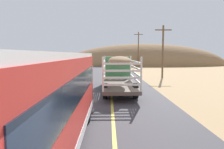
{
  "coord_description": "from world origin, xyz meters",
  "views": [
    {
      "loc": [
        -0.21,
        -1.83,
        3.19
      ],
      "look_at": [
        0.0,
        11.13,
        1.91
      ],
      "focal_mm": 33.23,
      "sensor_mm": 36.0,
      "label": 1
    }
  ],
  "objects_px": {
    "livestock_truck": "(118,69)",
    "bus": "(40,101)",
    "power_pole_far": "(138,48)",
    "boulder_far_horizon": "(8,75)",
    "power_pole_mid": "(163,50)"
  },
  "relations": [
    {
      "from": "power_pole_mid",
      "to": "bus",
      "type": "bearing_deg",
      "value": -113.55
    },
    {
      "from": "livestock_truck",
      "to": "bus",
      "type": "relative_size",
      "value": 0.97
    },
    {
      "from": "power_pole_mid",
      "to": "boulder_far_horizon",
      "type": "distance_m",
      "value": 21.79
    },
    {
      "from": "livestock_truck",
      "to": "power_pole_far",
      "type": "relative_size",
      "value": 1.13
    },
    {
      "from": "bus",
      "to": "power_pole_mid",
      "type": "bearing_deg",
      "value": 66.45
    },
    {
      "from": "power_pole_mid",
      "to": "boulder_far_horizon",
      "type": "height_order",
      "value": "power_pole_mid"
    },
    {
      "from": "bus",
      "to": "boulder_far_horizon",
      "type": "distance_m",
      "value": 25.96
    },
    {
      "from": "bus",
      "to": "boulder_far_horizon",
      "type": "height_order",
      "value": "bus"
    },
    {
      "from": "power_pole_mid",
      "to": "boulder_far_horizon",
      "type": "xyz_separation_m",
      "value": [
        -21.47,
        1.36,
        -3.46
      ]
    },
    {
      "from": "livestock_truck",
      "to": "power_pole_far",
      "type": "bearing_deg",
      "value": 78.57
    },
    {
      "from": "bus",
      "to": "power_pole_mid",
      "type": "height_order",
      "value": "power_pole_mid"
    },
    {
      "from": "power_pole_far",
      "to": "boulder_far_horizon",
      "type": "distance_m",
      "value": 30.89
    },
    {
      "from": "power_pole_far",
      "to": "boulder_far_horizon",
      "type": "height_order",
      "value": "power_pole_far"
    },
    {
      "from": "livestock_truck",
      "to": "power_pole_mid",
      "type": "height_order",
      "value": "power_pole_mid"
    },
    {
      "from": "power_pole_mid",
      "to": "livestock_truck",
      "type": "bearing_deg",
      "value": -126.47
    }
  ]
}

